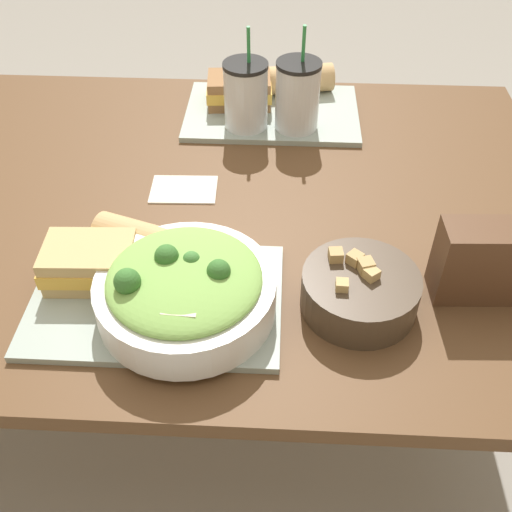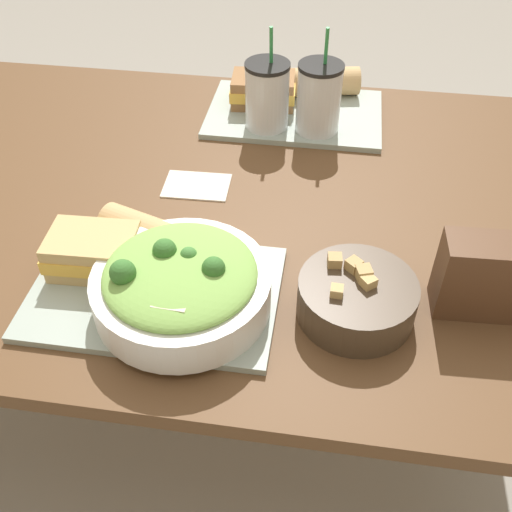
{
  "view_description": "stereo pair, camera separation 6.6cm",
  "coord_description": "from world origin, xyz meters",
  "px_view_note": "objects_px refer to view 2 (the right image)",
  "views": [
    {
      "loc": [
        0.19,
        -0.88,
        1.38
      ],
      "look_at": [
        0.16,
        -0.21,
        0.76
      ],
      "focal_mm": 42.0,
      "sensor_mm": 36.0,
      "label": 1
    },
    {
      "loc": [
        0.26,
        -0.87,
        1.38
      ],
      "look_at": [
        0.16,
        -0.21,
        0.76
      ],
      "focal_mm": 42.0,
      "sensor_mm": 36.0,
      "label": 2
    }
  ],
  "objects_px": {
    "sandwich_far": "(263,90)",
    "drink_cup_red": "(319,100)",
    "drink_cup_dark": "(267,97)",
    "soup_bowl": "(357,297)",
    "chip_bag": "(492,277)",
    "sandwich_near": "(94,252)",
    "salad_bowl": "(181,284)",
    "baguette_near": "(151,236)",
    "napkin_folded": "(197,186)",
    "baguette_far": "(323,82)"
  },
  "relations": [
    {
      "from": "sandwich_far",
      "to": "drink_cup_red",
      "type": "bearing_deg",
      "value": -40.59
    },
    {
      "from": "baguette_far",
      "to": "drink_cup_dark",
      "type": "relative_size",
      "value": 0.82
    },
    {
      "from": "salad_bowl",
      "to": "drink_cup_red",
      "type": "distance_m",
      "value": 0.55
    },
    {
      "from": "soup_bowl",
      "to": "sandwich_near",
      "type": "relative_size",
      "value": 1.21
    },
    {
      "from": "salad_bowl",
      "to": "chip_bag",
      "type": "xyz_separation_m",
      "value": [
        0.44,
        0.07,
        0.01
      ]
    },
    {
      "from": "baguette_near",
      "to": "sandwich_far",
      "type": "height_order",
      "value": "sandwich_far"
    },
    {
      "from": "drink_cup_red",
      "to": "chip_bag",
      "type": "distance_m",
      "value": 0.54
    },
    {
      "from": "baguette_near",
      "to": "napkin_folded",
      "type": "bearing_deg",
      "value": 11.42
    },
    {
      "from": "soup_bowl",
      "to": "sandwich_near",
      "type": "distance_m",
      "value": 0.41
    },
    {
      "from": "sandwich_near",
      "to": "drink_cup_dark",
      "type": "relative_size",
      "value": 0.67
    },
    {
      "from": "soup_bowl",
      "to": "baguette_far",
      "type": "height_order",
      "value": "soup_bowl"
    },
    {
      "from": "sandwich_far",
      "to": "chip_bag",
      "type": "relative_size",
      "value": 0.94
    },
    {
      "from": "sandwich_near",
      "to": "chip_bag",
      "type": "relative_size",
      "value": 0.91
    },
    {
      "from": "sandwich_near",
      "to": "chip_bag",
      "type": "bearing_deg",
      "value": -1.18
    },
    {
      "from": "soup_bowl",
      "to": "sandwich_far",
      "type": "distance_m",
      "value": 0.63
    },
    {
      "from": "sandwich_far",
      "to": "soup_bowl",
      "type": "bearing_deg",
      "value": -73.59
    },
    {
      "from": "sandwich_far",
      "to": "chip_bag",
      "type": "bearing_deg",
      "value": -57.42
    },
    {
      "from": "drink_cup_dark",
      "to": "drink_cup_red",
      "type": "relative_size",
      "value": 0.98
    },
    {
      "from": "napkin_folded",
      "to": "drink_cup_dark",
      "type": "bearing_deg",
      "value": 64.9
    },
    {
      "from": "salad_bowl",
      "to": "baguette_near",
      "type": "bearing_deg",
      "value": 125.18
    },
    {
      "from": "sandwich_near",
      "to": "chip_bag",
      "type": "xyz_separation_m",
      "value": [
        0.6,
        0.01,
        0.02
      ]
    },
    {
      "from": "drink_cup_red",
      "to": "napkin_folded",
      "type": "relative_size",
      "value": 1.74
    },
    {
      "from": "napkin_folded",
      "to": "baguette_near",
      "type": "bearing_deg",
      "value": -97.6
    },
    {
      "from": "soup_bowl",
      "to": "baguette_near",
      "type": "bearing_deg",
      "value": 166.71
    },
    {
      "from": "salad_bowl",
      "to": "soup_bowl",
      "type": "height_order",
      "value": "salad_bowl"
    },
    {
      "from": "napkin_folded",
      "to": "soup_bowl",
      "type": "bearing_deg",
      "value": -42.42
    },
    {
      "from": "baguette_near",
      "to": "sandwich_near",
      "type": "bearing_deg",
      "value": 141.86
    },
    {
      "from": "drink_cup_dark",
      "to": "chip_bag",
      "type": "xyz_separation_m",
      "value": [
        0.39,
        -0.46,
        -0.01
      ]
    },
    {
      "from": "sandwich_far",
      "to": "napkin_folded",
      "type": "distance_m",
      "value": 0.33
    },
    {
      "from": "soup_bowl",
      "to": "baguette_near",
      "type": "height_order",
      "value": "soup_bowl"
    },
    {
      "from": "baguette_near",
      "to": "drink_cup_dark",
      "type": "xyz_separation_m",
      "value": [
        0.13,
        0.42,
        0.03
      ]
    },
    {
      "from": "napkin_folded",
      "to": "sandwich_far",
      "type": "bearing_deg",
      "value": 75.32
    },
    {
      "from": "napkin_folded",
      "to": "sandwich_near",
      "type": "bearing_deg",
      "value": -112.74
    },
    {
      "from": "salad_bowl",
      "to": "drink_cup_red",
      "type": "xyz_separation_m",
      "value": [
        0.16,
        0.53,
        0.03
      ]
    },
    {
      "from": "sandwich_near",
      "to": "chip_bag",
      "type": "distance_m",
      "value": 0.6
    },
    {
      "from": "sandwich_far",
      "to": "baguette_far",
      "type": "distance_m",
      "value": 0.14
    },
    {
      "from": "salad_bowl",
      "to": "napkin_folded",
      "type": "distance_m",
      "value": 0.32
    },
    {
      "from": "sandwich_near",
      "to": "drink_cup_red",
      "type": "xyz_separation_m",
      "value": [
        0.31,
        0.47,
        0.04
      ]
    },
    {
      "from": "salad_bowl",
      "to": "soup_bowl",
      "type": "relative_size",
      "value": 1.5
    },
    {
      "from": "soup_bowl",
      "to": "chip_bag",
      "type": "bearing_deg",
      "value": 11.82
    },
    {
      "from": "sandwich_far",
      "to": "baguette_far",
      "type": "relative_size",
      "value": 0.84
    },
    {
      "from": "drink_cup_red",
      "to": "napkin_folded",
      "type": "height_order",
      "value": "drink_cup_red"
    },
    {
      "from": "sandwich_far",
      "to": "napkin_folded",
      "type": "xyz_separation_m",
      "value": [
        -0.08,
        -0.31,
        -0.04
      ]
    },
    {
      "from": "chip_bag",
      "to": "napkin_folded",
      "type": "xyz_separation_m",
      "value": [
        -0.49,
        0.24,
        -0.06
      ]
    },
    {
      "from": "sandwich_near",
      "to": "drink_cup_dark",
      "type": "height_order",
      "value": "drink_cup_dark"
    },
    {
      "from": "sandwich_near",
      "to": "drink_cup_red",
      "type": "distance_m",
      "value": 0.57
    },
    {
      "from": "sandwich_far",
      "to": "drink_cup_dark",
      "type": "relative_size",
      "value": 0.69
    },
    {
      "from": "baguette_near",
      "to": "drink_cup_dark",
      "type": "relative_size",
      "value": 0.84
    },
    {
      "from": "sandwich_near",
      "to": "baguette_near",
      "type": "xyz_separation_m",
      "value": [
        0.08,
        0.05,
        -0.0
      ]
    },
    {
      "from": "sandwich_far",
      "to": "napkin_folded",
      "type": "bearing_deg",
      "value": -108.8
    }
  ]
}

